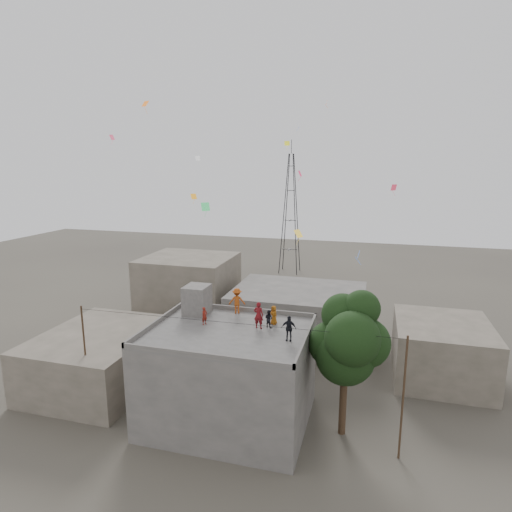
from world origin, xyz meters
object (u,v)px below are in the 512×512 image
at_px(tree, 349,341).
at_px(transmission_tower, 290,214).
at_px(person_red_adult, 259,315).
at_px(person_dark_adult, 289,328).
at_px(stair_head_box, 197,300).

xyz_separation_m(tree, transmission_tower, (-11.37, 39.40, 2.97)).
distance_m(person_red_adult, person_dark_adult, 2.64).
bearing_deg(stair_head_box, transmission_tower, 91.23).
bearing_deg(person_dark_adult, transmission_tower, 98.12).
bearing_deg(tree, transmission_tower, 106.09).
distance_m(tree, transmission_tower, 41.12).
height_order(stair_head_box, person_red_adult, stair_head_box).
bearing_deg(tree, person_red_adult, 175.23).
xyz_separation_m(tree, person_dark_adult, (-3.45, -0.94, 0.76)).
distance_m(stair_head_box, transmission_tower, 37.46).
distance_m(transmission_tower, person_red_adult, 39.40).
relative_size(stair_head_box, person_red_adult, 1.15).
distance_m(stair_head_box, person_red_adult, 5.12).
height_order(transmission_tower, person_dark_adult, transmission_tower).
bearing_deg(transmission_tower, person_red_adult, -81.69).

